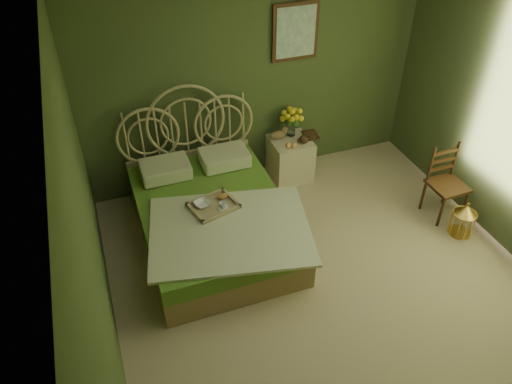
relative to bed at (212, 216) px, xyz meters
name	(u,v)px	position (x,y,z in m)	size (l,w,h in m)	color
floor	(335,298)	(0.85, -1.22, -0.30)	(4.50, 4.50, 0.00)	#C5AD8E
ceiling	(375,27)	(0.85, -1.22, 2.30)	(4.50, 4.50, 0.00)	silver
wall_back	(255,75)	(0.85, 1.03, 1.00)	(4.00, 4.00, 0.00)	#4B562D
wall_left	(91,251)	(-1.15, -1.22, 1.00)	(4.50, 4.50, 0.00)	#4B562D
wall_art	(295,32)	(1.32, 1.01, 1.45)	(0.54, 0.04, 0.64)	#341B0E
bed	(212,216)	(0.00, 0.00, 0.00)	(1.73, 2.18, 1.35)	#9D7B4E
nightstand	(290,152)	(1.22, 0.78, 0.05)	(0.47, 0.48, 0.95)	beige
chair	(445,177)	(2.55, -0.44, 0.17)	(0.38, 0.38, 0.84)	#341B0E
birdcage	(463,220)	(2.55, -0.86, -0.11)	(0.25, 0.25, 0.37)	gold
book_lower	(304,136)	(1.40, 0.78, 0.23)	(0.17, 0.23, 0.02)	#381E0F
book_upper	(304,135)	(1.40, 0.78, 0.25)	(0.15, 0.20, 0.02)	#472819
cereal_bowl	(202,204)	(-0.11, -0.07, 0.24)	(0.16, 0.16, 0.04)	white
coffee_cup	(223,205)	(0.07, -0.18, 0.26)	(0.07, 0.07, 0.07)	white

